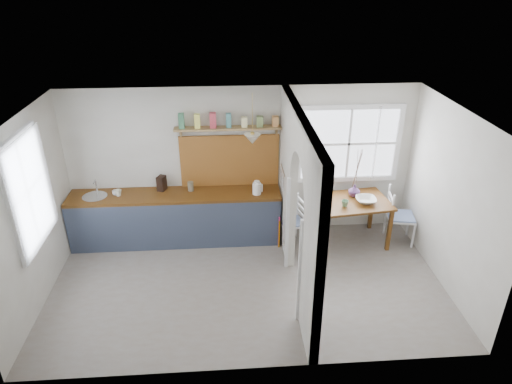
{
  "coord_description": "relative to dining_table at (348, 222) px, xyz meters",
  "views": [
    {
      "loc": [
        -0.27,
        -5.5,
        4.31
      ],
      "look_at": [
        0.16,
        0.52,
        1.28
      ],
      "focal_mm": 32.0,
      "sensor_mm": 36.0,
      "label": 1
    }
  ],
  "objects": [
    {
      "name": "partition",
      "position": [
        -1.07,
        -0.98,
        1.05
      ],
      "size": [
        0.12,
        3.2,
        2.6
      ],
      "color": "#BCB5A7",
      "rests_on": "floor"
    },
    {
      "name": "counter",
      "position": [
        -2.9,
        0.29,
        0.06
      ],
      "size": [
        3.5,
        0.6,
        0.9
      ],
      "color": "#512C10",
      "rests_on": "floor"
    },
    {
      "name": "plate",
      "position": [
        -0.42,
        -0.04,
        0.4
      ],
      "size": [
        0.17,
        0.17,
        0.01
      ],
      "primitive_type": "cylinder",
      "rotation": [
        0.0,
        0.0,
        0.05
      ],
      "color": "black",
      "rests_on": "dining_table"
    },
    {
      "name": "kettle",
      "position": [
        -1.55,
        0.16,
        0.62
      ],
      "size": [
        0.21,
        0.18,
        0.23
      ],
      "primitive_type": null,
      "rotation": [
        0.0,
        0.0,
        -0.13
      ],
      "color": "white",
      "rests_on": "counter"
    },
    {
      "name": "utensil_rail",
      "position": [
        -1.16,
        -0.14,
        1.05
      ],
      "size": [
        0.02,
        0.5,
        0.02
      ],
      "primitive_type": "cylinder",
      "rotation": [
        1.57,
        0.0,
        0.0
      ],
      "color": "silver",
      "rests_on": "partition"
    },
    {
      "name": "bowl",
      "position": [
        0.23,
        -0.06,
        0.44
      ],
      "size": [
        0.36,
        0.36,
        0.08
      ],
      "primitive_type": "imported",
      "rotation": [
        0.0,
        0.0,
        -0.07
      ],
      "color": "silver",
      "rests_on": "dining_table"
    },
    {
      "name": "backsplash",
      "position": [
        -1.97,
        0.53,
        0.95
      ],
      "size": [
        1.65,
        0.03,
        0.9
      ],
      "primitive_type": "cube",
      "color": "#9B602B",
      "rests_on": "walls"
    },
    {
      "name": "towel_magenta",
      "position": [
        -1.19,
        -0.07,
        -0.12
      ],
      "size": [
        0.02,
        0.03,
        0.59
      ],
      "primitive_type": "cube",
      "color": "#D22971",
      "rests_on": "counter"
    },
    {
      "name": "kitchen_window",
      "position": [
        -4.64,
        -1.04,
        1.25
      ],
      "size": [
        0.1,
        1.16,
        1.5
      ],
      "primitive_type": null,
      "color": "white",
      "rests_on": "walls"
    },
    {
      "name": "ceiling",
      "position": [
        -1.77,
        -1.04,
        2.2
      ],
      "size": [
        5.8,
        3.2,
        0.01
      ],
      "primitive_type": "cube",
      "color": "#BCB5A7",
      "rests_on": "walls"
    },
    {
      "name": "sink",
      "position": [
        -4.2,
        0.26,
        0.49
      ],
      "size": [
        0.4,
        0.4,
        0.02
      ],
      "primitive_type": "cylinder",
      "color": "silver",
      "rests_on": "counter"
    },
    {
      "name": "knife_block",
      "position": [
        -3.12,
        0.42,
        0.63
      ],
      "size": [
        0.16,
        0.19,
        0.25
      ],
      "primitive_type": "cube",
      "rotation": [
        0.0,
        0.0,
        -0.37
      ],
      "color": "black",
      "rests_on": "counter"
    },
    {
      "name": "vase",
      "position": [
        0.1,
        0.18,
        0.5
      ],
      "size": [
        0.22,
        0.22,
        0.2
      ],
      "primitive_type": "imported",
      "rotation": [
        0.0,
        0.0,
        -0.16
      ],
      "color": "#512F5E",
      "rests_on": "dining_table"
    },
    {
      "name": "pendant_lamp",
      "position": [
        -1.62,
        0.11,
        1.48
      ],
      "size": [
        0.26,
        0.26,
        0.16
      ],
      "primitive_type": "cone",
      "color": "silver",
      "rests_on": "ceiling"
    },
    {
      "name": "chair_right",
      "position": [
        0.89,
        -0.02,
        0.09
      ],
      "size": [
        0.51,
        0.51,
        0.97
      ],
      "primitive_type": null,
      "rotation": [
        0.0,
        0.0,
        1.4
      ],
      "color": "silver",
      "rests_on": "floor"
    },
    {
      "name": "mug_b",
      "position": [
        -3.87,
        0.29,
        0.54
      ],
      "size": [
        0.13,
        0.13,
        0.08
      ],
      "primitive_type": "imported",
      "rotation": [
        0.0,
        0.0,
        -0.32
      ],
      "color": "white",
      "rests_on": "counter"
    },
    {
      "name": "jar",
      "position": [
        -2.64,
        0.36,
        0.58
      ],
      "size": [
        0.1,
        0.1,
        0.16
      ],
      "primitive_type": "cylinder",
      "rotation": [
        0.0,
        0.0,
        -0.03
      ],
      "color": "#6E6751",
      "rests_on": "counter"
    },
    {
      "name": "nook_window",
      "position": [
        0.03,
        0.52,
        1.2
      ],
      "size": [
        1.76,
        0.1,
        1.3
      ],
      "primitive_type": null,
      "color": "white",
      "rests_on": "walls"
    },
    {
      "name": "towel_orange",
      "position": [
        -1.19,
        -0.09,
        -0.15
      ],
      "size": [
        0.02,
        0.03,
        0.53
      ],
      "primitive_type": "cube",
      "color": "#BF7100",
      "rests_on": "counter"
    },
    {
      "name": "dining_table",
      "position": [
        0.0,
        0.0,
        0.0
      ],
      "size": [
        1.36,
        0.99,
        0.79
      ],
      "primitive_type": null,
      "rotation": [
        0.0,
        0.0,
        0.12
      ],
      "color": "#512C10",
      "rests_on": "floor"
    },
    {
      "name": "table_cup",
      "position": [
        -0.14,
        -0.17,
        0.45
      ],
      "size": [
        0.13,
        0.13,
        0.11
      ],
      "primitive_type": "imported",
      "rotation": [
        0.0,
        0.0,
        -0.18
      ],
      "color": "#5F8A61",
      "rests_on": "dining_table"
    },
    {
      "name": "mug_a",
      "position": [
        -3.81,
        0.26,
        0.56
      ],
      "size": [
        0.14,
        0.14,
        0.1
      ],
      "primitive_type": "imported",
      "rotation": [
        0.0,
        0.0,
        0.34
      ],
      "color": "silver",
      "rests_on": "counter"
    },
    {
      "name": "chair_left",
      "position": [
        -0.97,
        0.03,
        0.03
      ],
      "size": [
        0.47,
        0.47,
        0.85
      ],
      "primitive_type": null,
      "rotation": [
        0.0,
        0.0,
        -1.31
      ],
      "color": "silver",
      "rests_on": "floor"
    },
    {
      "name": "floor",
      "position": [
        -1.77,
        -1.04,
        -0.4
      ],
      "size": [
        5.8,
        3.2,
        0.01
      ],
      "primitive_type": "cube",
      "color": "#716456",
      "rests_on": "ground"
    },
    {
      "name": "shelf",
      "position": [
        -1.97,
        0.45,
        1.61
      ],
      "size": [
        1.75,
        0.2,
        0.21
      ],
      "color": "tan",
      "rests_on": "walls"
    },
    {
      "name": "walls",
      "position": [
        -1.77,
        -1.04,
        0.9
      ],
      "size": [
        5.81,
        3.21,
        2.6
      ],
      "color": "#BCB5A7",
      "rests_on": "floor"
    }
  ]
}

